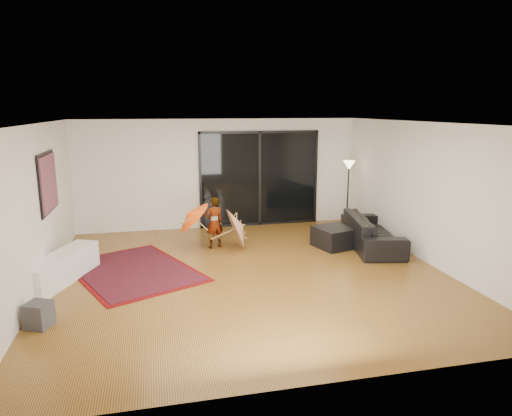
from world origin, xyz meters
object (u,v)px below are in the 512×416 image
object	(u,v)px
ottoman	(335,237)
child	(214,222)
sofa	(372,231)
media_console	(61,268)

from	to	relation	value
ottoman	child	world-z (taller)	child
ottoman	child	bearing A→B (deg)	168.20
sofa	child	xyz separation A→B (m)	(-3.35, 0.66, 0.22)
media_console	child	size ratio (longest dim) A/B	1.59
child	sofa	bearing A→B (deg)	151.96
sofa	child	distance (m)	3.42
sofa	ottoman	distance (m)	0.82
sofa	ottoman	size ratio (longest dim) A/B	3.00
media_console	sofa	bearing A→B (deg)	29.23
ottoman	child	size ratio (longest dim) A/B	0.69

